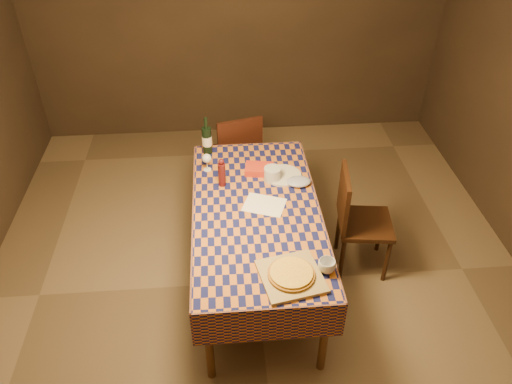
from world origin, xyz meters
TOP-DOWN VIEW (x-y plane):
  - room at (0.00, 0.00)m, footprint 5.00×5.10m
  - dining_table at (0.00, 0.00)m, footprint 0.94×1.84m
  - cutting_board at (0.16, -0.68)m, footprint 0.44×0.44m
  - pizza at (0.16, -0.68)m, footprint 0.39×0.39m
  - pepper_mill at (-0.24, 0.33)m, footprint 0.06×0.06m
  - bowl at (0.15, 0.48)m, footprint 0.15×0.15m
  - wine_glass at (-0.36, 0.55)m, footprint 0.08×0.08m
  - wine_bottle at (-0.35, 0.81)m, footprint 0.10×0.10m
  - deli_tub at (0.16, 0.37)m, footprint 0.16×0.16m
  - takeout_container at (0.06, 0.48)m, footprint 0.25×0.19m
  - white_plate at (0.25, 0.41)m, footprint 0.39×0.39m
  - tumbler at (0.39, -0.64)m, footprint 0.12×0.12m
  - flour_patch at (0.06, 0.06)m, footprint 0.36×0.32m
  - flour_bag at (0.35, 0.29)m, footprint 0.19×0.14m
  - chair_far at (-0.09, 1.17)m, footprint 0.51×0.52m
  - chair_right at (0.81, 0.15)m, footprint 0.48×0.47m

SIDE VIEW (x-z plane):
  - chair_far at x=-0.09m, z-range 0.06..0.99m
  - chair_right at x=0.81m, z-range 0.06..0.99m
  - dining_table at x=0.00m, z-range 0.31..1.08m
  - flour_patch at x=0.06m, z-range 0.77..0.77m
  - white_plate at x=0.25m, z-range 0.77..0.79m
  - cutting_board at x=0.16m, z-range 0.77..0.79m
  - bowl at x=0.15m, z-range 0.77..0.82m
  - flour_bag at x=0.35m, z-range 0.77..0.83m
  - takeout_container at x=0.06m, z-range 0.77..0.83m
  - pizza at x=0.16m, z-range 0.79..0.82m
  - tumbler at x=0.39m, z-range 0.77..0.86m
  - deli_tub at x=0.16m, z-range 0.77..0.88m
  - wine_glass at x=-0.36m, z-range 0.80..0.95m
  - pepper_mill at x=-0.24m, z-range 0.76..1.00m
  - wine_bottle at x=-0.35m, z-range 0.73..1.06m
  - room at x=0.00m, z-range 0.00..2.70m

